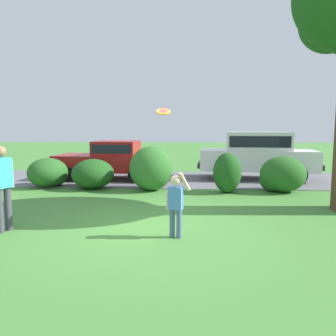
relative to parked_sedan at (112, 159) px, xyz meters
name	(u,v)px	position (x,y,z in m)	size (l,w,h in m)	color
ground_plane	(150,228)	(2.35, -6.48, -0.85)	(80.00, 80.00, 0.00)	#478438
driveway_strip	(170,179)	(2.35, 0.16, -0.84)	(28.00, 4.40, 0.02)	slate
shrub_near_tree	(49,173)	(-1.83, -1.83, -0.36)	(1.37, 1.53, 1.03)	#286023
shrub_centre_left	(93,174)	(-0.18, -2.05, -0.34)	(1.44, 1.54, 1.02)	#1E511C
shrub_centre	(151,168)	(1.87, -2.28, -0.11)	(1.44, 1.39, 1.48)	#33702B
shrub_centre_right	(227,173)	(4.37, -2.51, -0.20)	(0.91, 0.97, 1.30)	#1E511C
shrub_far_end	(281,175)	(6.13, -2.26, -0.30)	(1.48, 1.28, 1.17)	#286023
parked_sedan	(112,159)	(0.00, 0.00, 0.00)	(4.48, 2.25, 1.56)	maroon
parked_suv	(257,153)	(5.88, 0.35, 0.23)	(4.84, 2.41, 1.92)	white
child_thrower	(176,201)	(2.90, -7.05, -0.13)	(0.48, 0.23, 1.29)	#4C608C
frisbee	(163,112)	(2.64, -6.62, 1.57)	(0.29, 0.26, 0.16)	orange
adult_onlooker	(2,184)	(-0.58, -6.91, 0.13)	(0.34, 0.49, 1.74)	#3F3F4C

